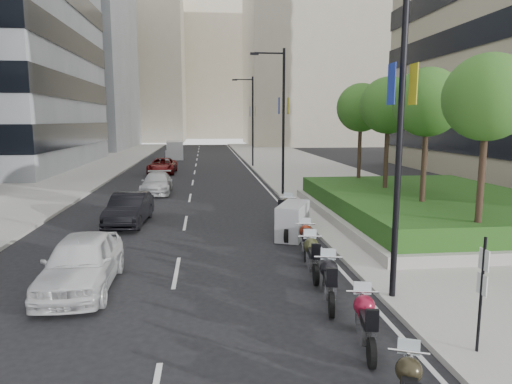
{
  "coord_description": "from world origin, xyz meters",
  "views": [
    {
      "loc": [
        -0.55,
        -9.97,
        4.72
      ],
      "look_at": [
        1.38,
        7.19,
        2.0
      ],
      "focal_mm": 32.0,
      "sensor_mm": 36.0,
      "label": 1
    }
  ],
  "objects": [
    {
      "name": "ground",
      "position": [
        0.0,
        0.0,
        0.0
      ],
      "size": [
        160.0,
        160.0,
        0.0
      ],
      "primitive_type": "plane",
      "color": "black",
      "rests_on": "ground"
    },
    {
      "name": "sidewalk_right",
      "position": [
        9.0,
        30.0,
        0.07
      ],
      "size": [
        10.0,
        100.0,
        0.15
      ],
      "primitive_type": "cube",
      "color": "#9E9B93",
      "rests_on": "ground"
    },
    {
      "name": "sidewalk_left",
      "position": [
        -12.0,
        30.0,
        0.07
      ],
      "size": [
        8.0,
        100.0,
        0.15
      ],
      "primitive_type": "cube",
      "color": "#9E9B93",
      "rests_on": "ground"
    },
    {
      "name": "lane_edge",
      "position": [
        3.7,
        30.0,
        0.01
      ],
      "size": [
        0.12,
        100.0,
        0.01
      ],
      "primitive_type": "cube",
      "color": "silver",
      "rests_on": "ground"
    },
    {
      "name": "lane_centre",
      "position": [
        -1.5,
        30.0,
        0.01
      ],
      "size": [
        0.12,
        100.0,
        0.01
      ],
      "primitive_type": "cube",
      "color": "silver",
      "rests_on": "ground"
    },
    {
      "name": "building_grey_far",
      "position": [
        -24.0,
        70.0,
        15.0
      ],
      "size": [
        22.0,
        26.0,
        30.0
      ],
      "primitive_type": "cube",
      "color": "gray",
      "rests_on": "ground"
    },
    {
      "name": "building_cream_right",
      "position": [
        22.0,
        80.0,
        18.0
      ],
      "size": [
        28.0,
        24.0,
        36.0
      ],
      "primitive_type": "cube",
      "color": "#B7AD93",
      "rests_on": "ground"
    },
    {
      "name": "building_cream_left",
      "position": [
        -18.0,
        100.0,
        17.0
      ],
      "size": [
        26.0,
        24.0,
        34.0
      ],
      "primitive_type": "cube",
      "color": "#B7AD93",
      "rests_on": "ground"
    },
    {
      "name": "building_cream_centre",
      "position": [
        2.0,
        120.0,
        19.0
      ],
      "size": [
        30.0,
        24.0,
        38.0
      ],
      "primitive_type": "cube",
      "color": "#B7AD93",
      "rests_on": "ground"
    },
    {
      "name": "planter",
      "position": [
        10.0,
        10.0,
        0.35
      ],
      "size": [
        10.0,
        14.0,
        0.4
      ],
      "primitive_type": "cube",
      "color": "#A29E97",
      "rests_on": "sidewalk_right"
    },
    {
      "name": "hedge",
      "position": [
        10.0,
        10.0,
        0.95
      ],
      "size": [
        9.4,
        13.4,
        0.8
      ],
      "primitive_type": "cube",
      "color": "#144817",
      "rests_on": "planter"
    },
    {
      "name": "tree_0",
      "position": [
        8.5,
        4.0,
        5.42
      ],
      "size": [
        2.8,
        2.8,
        6.3
      ],
      "color": "#332319",
      "rests_on": "planter"
    },
    {
      "name": "tree_1",
      "position": [
        8.5,
        8.0,
        5.42
      ],
      "size": [
        2.8,
        2.8,
        6.3
      ],
      "color": "#332319",
      "rests_on": "planter"
    },
    {
      "name": "tree_2",
      "position": [
        8.5,
        12.0,
        5.42
      ],
      "size": [
        2.8,
        2.8,
        6.3
      ],
      "color": "#332319",
      "rests_on": "planter"
    },
    {
      "name": "tree_3",
      "position": [
        8.5,
        16.0,
        5.42
      ],
      "size": [
        2.8,
        2.8,
        6.3
      ],
      "color": "#332319",
      "rests_on": "planter"
    },
    {
      "name": "lamp_post_0",
      "position": [
        4.14,
        1.0,
        5.07
      ],
      "size": [
        2.34,
        0.45,
        9.0
      ],
      "color": "black",
      "rests_on": "ground"
    },
    {
      "name": "lamp_post_1",
      "position": [
        4.14,
        18.0,
        5.07
      ],
      "size": [
        2.34,
        0.45,
        9.0
      ],
      "color": "black",
      "rests_on": "ground"
    },
    {
      "name": "lamp_post_2",
      "position": [
        4.14,
        36.0,
        5.07
      ],
      "size": [
        2.34,
        0.45,
        9.0
      ],
      "color": "black",
      "rests_on": "ground"
    },
    {
      "name": "parking_sign",
      "position": [
        4.8,
        -2.0,
        1.46
      ],
      "size": [
        0.06,
        0.32,
        2.5
      ],
      "color": "black",
      "rests_on": "ground"
    },
    {
      "name": "motorcycle_1",
      "position": [
        2.73,
        -1.31,
        0.56
      ],
      "size": [
        0.71,
        2.11,
        1.06
      ],
      "rotation": [
        0.0,
        0.0,
        1.38
      ],
      "color": "black",
      "rests_on": "ground"
    },
    {
      "name": "motorcycle_2",
      "position": [
        2.6,
        1.03,
        0.6
      ],
      "size": [
        0.77,
        2.23,
        1.12
      ],
      "rotation": [
        0.0,
        0.0,
        1.37
      ],
      "color": "black",
      "rests_on": "ground"
    },
    {
      "name": "motorcycle_3",
      "position": [
        2.66,
        3.21,
        0.6
      ],
      "size": [
        0.76,
        2.26,
        1.13
      ],
      "rotation": [
        0.0,
        0.0,
        1.47
      ],
      "color": "black",
      "rests_on": "ground"
    },
    {
      "name": "motorcycle_4",
      "position": [
        2.94,
        5.33,
        0.56
      ],
      "size": [
        0.71,
        2.09,
        1.05
      ],
      "rotation": [
        0.0,
        0.0,
        1.38
      ],
      "color": "black",
      "rests_on": "ground"
    },
    {
      "name": "motorcycle_5",
      "position": [
        2.95,
        7.77,
        0.7
      ],
      "size": [
        1.77,
        2.5,
        1.41
      ],
      "rotation": [
        0.0,
        0.0,
        1.17
      ],
      "color": "black",
      "rests_on": "ground"
    },
    {
      "name": "motorcycle_6",
      "position": [
        3.06,
        10.13,
        0.64
      ],
      "size": [
        1.14,
        2.25,
        1.19
      ],
      "rotation": [
        0.0,
        0.0,
        1.17
      ],
      "color": "black",
      "rests_on": "ground"
    },
    {
      "name": "car_a",
      "position": [
        -4.04,
        2.84,
        0.78
      ],
      "size": [
        1.91,
        4.58,
        1.55
      ],
      "primitive_type": "imported",
      "rotation": [
        0.0,
        0.0,
        0.02
      ],
      "color": "silver",
      "rests_on": "ground"
    },
    {
      "name": "car_b",
      "position": [
        -4.03,
        11.01,
        0.71
      ],
      "size": [
        1.78,
        4.4,
        1.42
      ],
      "primitive_type": "imported",
      "rotation": [
        0.0,
        0.0,
        -0.07
      ],
      "color": "black",
      "rests_on": "ground"
    },
    {
      "name": "car_c",
      "position": [
        -3.69,
        20.04,
        0.66
      ],
      "size": [
        1.89,
        4.58,
        1.33
      ],
      "primitive_type": "imported",
      "rotation": [
        0.0,
        0.0,
        0.01
      ],
      "color": "silver",
      "rests_on": "ground"
    },
    {
      "name": "car_d",
      "position": [
        -4.33,
        31.29,
        0.69
      ],
      "size": [
        2.46,
        5.07,
        1.39
      ],
      "primitive_type": "imported",
      "rotation": [
        0.0,
        0.0,
        -0.03
      ],
      "color": "#670C0C",
      "rests_on": "ground"
    },
    {
      "name": "delivery_van",
      "position": [
        -4.24,
        47.26,
        1.01
      ],
      "size": [
        2.3,
        5.25,
        2.15
      ],
      "rotation": [
        0.0,
        0.0,
        0.07
      ],
      "color": "silver",
      "rests_on": "ground"
    }
  ]
}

